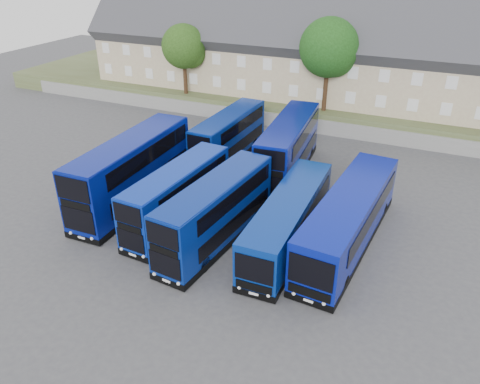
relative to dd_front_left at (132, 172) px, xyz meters
name	(u,v)px	position (x,y,z in m)	size (l,w,h in m)	color
ground	(182,254)	(6.67, -4.50, -2.40)	(120.00, 120.00, 0.00)	#434348
retaining_wall	(300,124)	(6.67, 19.50, -1.65)	(70.00, 0.40, 1.50)	slate
earth_bank	(325,96)	(6.67, 29.50, -1.40)	(80.00, 20.00, 2.00)	#4D532F
terrace_row	(294,52)	(3.68, 25.50, 4.20)	(48.00, 10.40, 11.20)	tan
dd_front_left	(132,172)	(0.00, 0.00, 0.00)	(3.06, 12.31, 4.87)	navy
dd_front_mid	(178,197)	(4.58, -1.27, -0.42)	(2.96, 10.25, 4.02)	#0829A4
dd_front_right	(216,214)	(8.01, -2.30, -0.31)	(3.49, 10.86, 4.24)	navy
dd_rear_left	(229,138)	(3.08, 9.97, -0.37)	(2.68, 10.45, 4.12)	navy
dd_rear_right	(288,149)	(8.88, 9.19, -0.14)	(3.60, 11.74, 4.60)	#071586
coach_east_a	(288,221)	(12.28, -0.59, -0.78)	(2.79, 12.10, 3.29)	navy
coach_east_b	(348,221)	(15.80, 0.77, -0.59)	(3.84, 13.61, 3.68)	#081798
tree_west	(185,48)	(-7.18, 20.60, 4.65)	(4.80, 4.80, 7.65)	#382314
tree_mid	(330,50)	(8.82, 21.10, 5.67)	(5.76, 5.76, 9.18)	#382314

